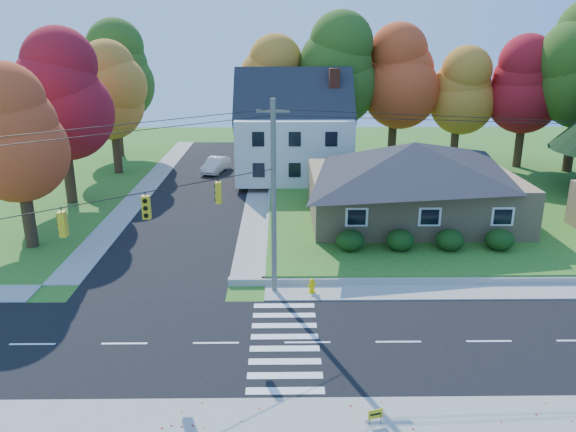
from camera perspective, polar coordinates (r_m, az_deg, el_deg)
name	(u,v)px	position (r m, az deg, el deg)	size (l,w,h in m)	color
ground	(307,343)	(25.20, 1.98, -12.75)	(120.00, 120.00, 0.00)	#3D7923
road_main	(307,343)	(25.20, 1.98, -12.73)	(90.00, 8.00, 0.02)	black
road_cross	(203,188)	(49.82, -8.64, 2.81)	(8.00, 44.00, 0.02)	black
sidewalk_north	(303,292)	(29.59, 1.54, -7.73)	(90.00, 2.00, 0.08)	#9C9A90
sidewalk_south	(314,416)	(21.04, 2.64, -19.63)	(90.00, 2.00, 0.08)	#9C9A90
lawn	(459,201)	(46.66, 16.94, 1.48)	(30.00, 30.00, 0.50)	#3D7923
ranch_house	(413,180)	(39.90, 12.55, 3.61)	(14.60, 10.60, 5.40)	tan
colonial_house	(294,132)	(50.34, 0.63, 8.50)	(10.40, 8.40, 9.60)	silver
hedge_row	(425,240)	(34.65, 13.75, -2.36)	(10.70, 1.70, 1.27)	#163A10
traffic_infrastructure	(304,222)	(24.27, 1.61, -0.59)	(38.10, 10.66, 10.00)	#666059
tree_lot_0	(272,84)	(55.83, -1.66, 13.28)	(6.72, 6.72, 12.51)	#3F2A19
tree_lot_1	(335,71)	(54.97, 4.79, 14.52)	(7.84, 7.84, 14.60)	#3F2A19
tree_lot_2	(396,77)	(56.87, 10.88, 13.72)	(7.28, 7.28, 13.56)	#3F2A19
tree_lot_3	(459,91)	(57.50, 17.00, 12.01)	(6.16, 6.16, 11.47)	#3F2A19
tree_lot_4	(527,85)	(58.59, 23.07, 12.12)	(6.72, 6.72, 12.51)	#3F2A19
tree_west_0	(16,135)	(37.64, -25.89, 7.45)	(6.16, 6.16, 11.47)	#3F2A19
tree_west_1	(59,95)	(47.00, -22.21, 11.29)	(7.28, 7.28, 13.56)	#3F2A19
tree_west_2	(111,91)	(56.17, -17.53, 11.99)	(6.72, 6.72, 12.51)	#3F2A19
tree_west_3	(113,71)	(64.29, -17.38, 13.84)	(7.84, 7.84, 14.60)	#3F2A19
white_car	(216,165)	(55.33, -7.37, 5.16)	(1.54, 4.40, 1.45)	silver
fire_hydrant	(312,286)	(29.37, 2.44, -7.15)	(0.49, 0.38, 0.85)	#E9C300
yard_sign	(375,414)	(20.59, 8.87, -19.29)	(0.52, 0.18, 0.67)	black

